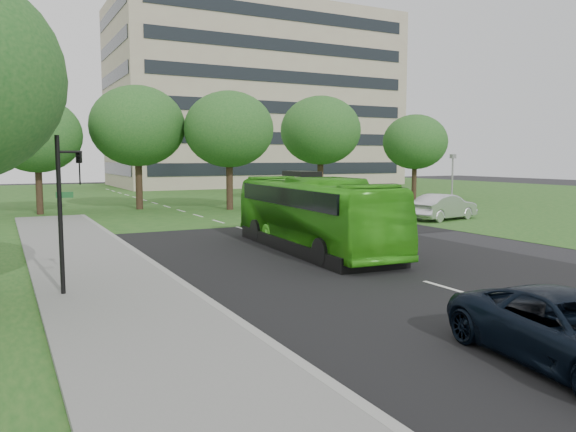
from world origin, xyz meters
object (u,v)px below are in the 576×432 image
object	(u,v)px
sedan	(444,207)
camera_pole	(452,176)
tree_park_c	(229,129)
tree_park_a	(37,135)
tree_park_e	(415,142)
tree_park_d	(321,131)
office_building	(255,99)
traffic_light	(65,203)
suv	(572,331)
tree_park_b	(137,126)
bus	(313,214)

from	to	relation	value
sedan	camera_pole	distance (m)	4.13
tree_park_c	camera_pole	xyz separation A→B (m)	(12.40, -10.54, -3.36)
tree_park_a	camera_pole	bearing A→B (deg)	-27.36
tree_park_e	camera_pole	distance (m)	13.70
tree_park_c	tree_park_d	size ratio (longest dim) A/B	0.96
tree_park_d	camera_pole	size ratio (longest dim) A/B	2.23
office_building	traffic_light	distance (m)	68.81
office_building	sedan	world-z (taller)	office_building
suv	camera_pole	world-z (taller)	camera_pole
tree_park_b	suv	size ratio (longest dim) A/B	1.84
tree_park_b	tree_park_c	xyz separation A→B (m)	(6.06, -3.43, -0.26)
tree_park_d	tree_park_e	xyz separation A→B (m)	(9.10, -1.79, -0.93)
tree_park_e	camera_pole	xyz separation A→B (m)	(-6.47, -11.77, -2.69)
tree_park_e	sedan	world-z (taller)	tree_park_e
camera_pole	tree_park_c	bearing A→B (deg)	129.12
tree_park_a	tree_park_c	distance (m)	13.40
sedan	camera_pole	world-z (taller)	camera_pole
sedan	bus	bearing A→B (deg)	103.41
bus	sedan	size ratio (longest dim) A/B	2.24
suv	office_building	bearing A→B (deg)	78.58
tree_park_a	sedan	xyz separation A→B (m)	(22.67, -15.52, -4.66)
tree_park_a	traffic_light	distance (m)	26.09
bus	tree_park_a	bearing A→B (deg)	116.66
bus	traffic_light	xyz separation A→B (m)	(-10.25, -4.04, 1.12)
office_building	tree_park_a	size ratio (longest dim) A/B	4.96
tree_park_d	suv	size ratio (longest dim) A/B	1.84
tree_park_d	bus	distance (m)	26.44
tree_park_d	bus	bearing A→B (deg)	-121.23
tree_park_a	tree_park_c	xyz separation A→B (m)	(13.12, -2.67, 0.58)
traffic_light	tree_park_a	bearing A→B (deg)	112.35
tree_park_c	bus	bearing A→B (deg)	-100.92
tree_park_b	traffic_light	distance (m)	28.07
tree_park_a	tree_park_d	xyz separation A→B (m)	(22.90, 0.35, 0.84)
tree_park_b	tree_park_e	size ratio (longest dim) A/B	1.18
tree_park_e	bus	distance (m)	30.71
bus	sedan	bearing A→B (deg)	29.05
office_building	tree_park_e	xyz separation A→B (m)	(0.52, -35.47, -7.10)
tree_park_b	tree_park_e	bearing A→B (deg)	-5.05
tree_park_a	traffic_light	xyz separation A→B (m)	(-0.83, -25.93, -2.80)
tree_park_e	sedan	distance (m)	17.50
tree_park_a	tree_park_e	bearing A→B (deg)	-2.57
suv	tree_park_e	bearing A→B (deg)	61.95
office_building	suv	bearing A→B (deg)	-109.27
tree_park_c	sedan	bearing A→B (deg)	-53.39
tree_park_c	sedan	world-z (taller)	tree_park_c
tree_park_a	tree_park_d	distance (m)	22.92
tree_park_a	camera_pole	size ratio (longest dim) A/B	1.93
tree_park_d	tree_park_b	bearing A→B (deg)	178.50
tree_park_b	suv	distance (m)	37.12
tree_park_b	tree_park_c	size ratio (longest dim) A/B	1.05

